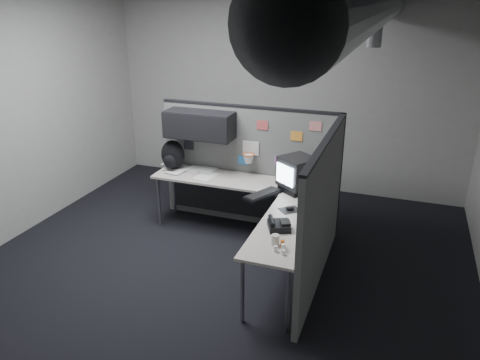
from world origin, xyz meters
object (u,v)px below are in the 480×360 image
at_px(desk, 251,199).
at_px(keyboard, 263,194).
at_px(monitor, 297,174).
at_px(backpack, 173,155).
at_px(phone, 278,225).

height_order(desk, keyboard, keyboard).
distance_m(desk, keyboard, 0.26).
height_order(monitor, backpack, monitor).
bearing_deg(phone, backpack, 132.26).
xyz_separation_m(monitor, keyboard, (-0.34, -0.30, -0.20)).
relative_size(desk, backpack, 5.72).
distance_m(desk, monitor, 0.65).
xyz_separation_m(desk, backpack, (-1.24, 0.35, 0.31)).
xyz_separation_m(phone, backpack, (-1.82, 1.20, 0.16)).
bearing_deg(monitor, phone, -96.03).
xyz_separation_m(desk, monitor, (0.52, 0.18, 0.34)).
xyz_separation_m(desk, phone, (0.58, -0.86, 0.16)).
distance_m(keyboard, backpack, 1.51).
relative_size(keyboard, backpack, 1.30).
bearing_deg(keyboard, desk, 128.37).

